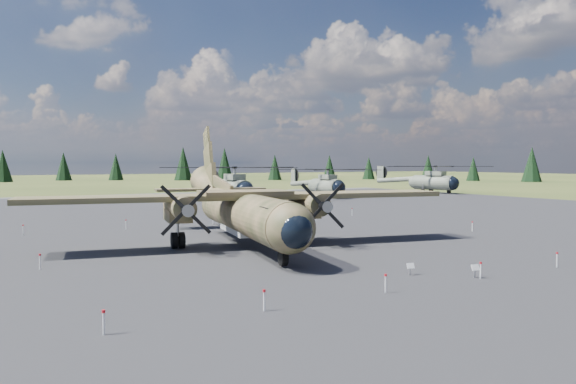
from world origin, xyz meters
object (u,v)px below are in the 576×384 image
helicopter_near (233,177)px  transport_plane (241,205)px  helicopter_mid (326,177)px  helicopter_far (433,174)px

helicopter_near → transport_plane: bearing=-111.5°
helicopter_mid → helicopter_far: helicopter_far is taller
transport_plane → helicopter_mid: (34.27, 40.43, 0.62)m
helicopter_near → helicopter_mid: 19.42m
helicopter_near → helicopter_far: (43.60, 6.16, -0.02)m
helicopter_mid → helicopter_near: bearing=-163.7°
transport_plane → helicopter_mid: size_ratio=1.30×
helicopter_near → helicopter_far: 44.03m
helicopter_mid → helicopter_far: (24.82, 1.20, 0.31)m
transport_plane → helicopter_near: 38.72m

